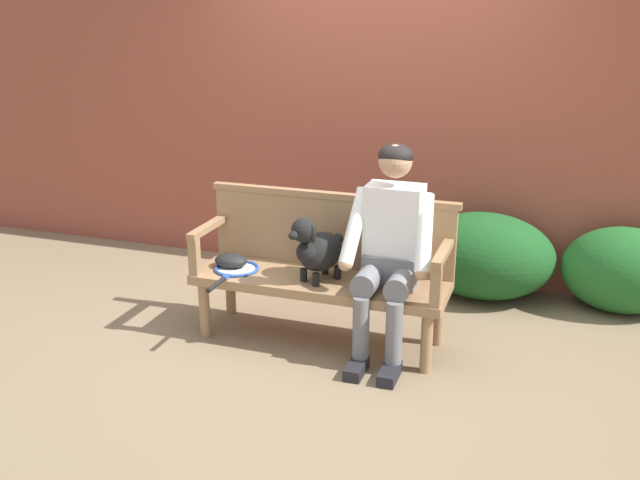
{
  "coord_description": "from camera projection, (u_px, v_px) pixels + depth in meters",
  "views": [
    {
      "loc": [
        1.38,
        -3.98,
        2.09
      ],
      "look_at": [
        0.0,
        0.0,
        0.68
      ],
      "focal_mm": 40.24,
      "sensor_mm": 36.0,
      "label": 1
    }
  ],
  "objects": [
    {
      "name": "ground_plane",
      "position": [
        320.0,
        340.0,
        4.66
      ],
      "size": [
        40.0,
        40.0,
        0.0
      ],
      "primitive_type": "plane",
      "color": "#7A664C"
    },
    {
      "name": "brick_garden_fence",
      "position": [
        381.0,
        131.0,
        5.63
      ],
      "size": [
        8.0,
        0.3,
        2.25
      ],
      "primitive_type": "cube",
      "color": "brown",
      "rests_on": "ground"
    },
    {
      "name": "hedge_bush_mid_right",
      "position": [
        484.0,
        256.0,
        5.26
      ],
      "size": [
        1.02,
        0.74,
        0.64
      ],
      "primitive_type": "ellipsoid",
      "color": "#194C1E",
      "rests_on": "ground"
    },
    {
      "name": "hedge_bush_mid_left",
      "position": [
        623.0,
        270.0,
        5.0
      ],
      "size": [
        0.83,
        0.57,
        0.62
      ],
      "primitive_type": "ellipsoid",
      "color": "#1E5B23",
      "rests_on": "ground"
    },
    {
      "name": "garden_bench",
      "position": [
        320.0,
        286.0,
        4.54
      ],
      "size": [
        1.62,
        0.51,
        0.43
      ],
      "color": "#93704C",
      "rests_on": "ground"
    },
    {
      "name": "bench_backrest",
      "position": [
        331.0,
        229.0,
        4.64
      ],
      "size": [
        1.66,
        0.06,
        0.5
      ],
      "color": "#93704C",
      "rests_on": "garden_bench"
    },
    {
      "name": "bench_armrest_left_end",
      "position": [
        203.0,
        239.0,
        4.62
      ],
      "size": [
        0.06,
        0.51,
        0.28
      ],
      "color": "#93704C",
      "rests_on": "garden_bench"
    },
    {
      "name": "bench_armrest_right_end",
      "position": [
        440.0,
        266.0,
        4.14
      ],
      "size": [
        0.06,
        0.51,
        0.28
      ],
      "color": "#93704C",
      "rests_on": "garden_bench"
    },
    {
      "name": "person_seated",
      "position": [
        390.0,
        244.0,
        4.29
      ],
      "size": [
        0.56,
        0.65,
        1.3
      ],
      "color": "black",
      "rests_on": "ground"
    },
    {
      "name": "dog_on_bench",
      "position": [
        316.0,
        248.0,
        4.4
      ],
      "size": [
        0.33,
        0.42,
        0.43
      ],
      "color": "black",
      "rests_on": "garden_bench"
    },
    {
      "name": "tennis_racket",
      "position": [
        235.0,
        270.0,
        4.63
      ],
      "size": [
        0.3,
        0.56,
        0.03
      ],
      "color": "blue",
      "rests_on": "garden_bench"
    },
    {
      "name": "baseball_glove",
      "position": [
        231.0,
        261.0,
        4.69
      ],
      "size": [
        0.23,
        0.18,
        0.09
      ],
      "primitive_type": "ellipsoid",
      "rotation": [
        0.0,
        0.0,
        0.05
      ],
      "color": "black",
      "rests_on": "garden_bench"
    }
  ]
}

